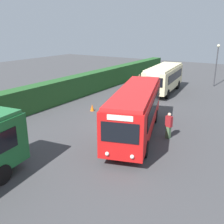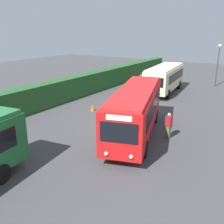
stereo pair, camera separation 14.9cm
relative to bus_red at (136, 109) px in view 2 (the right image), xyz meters
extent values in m
plane|color=#424244|center=(0.94, 1.72, -1.90)|extent=(84.41, 84.41, 0.00)
cylinder|color=black|center=(-8.72, 2.62, -1.40)|extent=(1.03, 0.42, 1.00)
cube|color=red|center=(0.01, 0.00, -0.07)|extent=(10.05, 5.31, 2.56)
cube|color=red|center=(0.01, 0.00, 1.31)|extent=(9.72, 5.04, 0.20)
cube|color=black|center=(0.67, -1.07, 0.24)|extent=(7.27, 2.39, 1.03)
cube|color=black|center=(-0.09, 1.26, 0.24)|extent=(7.27, 2.39, 1.03)
cube|color=black|center=(-4.66, -1.51, 0.24)|extent=(0.65, 1.89, 1.08)
cube|color=silver|center=(-4.66, -1.51, 1.03)|extent=(0.45, 1.27, 0.28)
cylinder|color=black|center=(-2.54, -1.99, -1.40)|extent=(1.04, 0.57, 1.00)
cylinder|color=black|center=(-3.22, 0.12, -1.40)|extent=(1.04, 0.57, 1.00)
cylinder|color=black|center=(3.23, -0.12, -1.40)|extent=(1.04, 0.57, 1.00)
cylinder|color=black|center=(2.55, 1.99, -1.40)|extent=(1.04, 0.57, 1.00)
sphere|color=silver|center=(-4.47, -2.15, -1.00)|extent=(0.22, 0.22, 0.22)
sphere|color=silver|center=(-4.88, -0.88, -1.00)|extent=(0.22, 0.22, 0.22)
cube|color=beige|center=(13.19, 3.21, -0.21)|extent=(8.74, 3.48, 2.27)
cube|color=#F8E8B2|center=(13.19, 3.21, 1.02)|extent=(8.46, 3.25, 0.20)
cube|color=black|center=(13.63, 1.97, 0.06)|extent=(6.60, 0.80, 0.91)
cube|color=black|center=(13.34, 4.51, 0.06)|extent=(6.60, 0.80, 0.91)
cube|color=black|center=(8.95, 2.72, 0.06)|extent=(0.28, 2.06, 0.95)
cube|color=silver|center=(8.95, 2.72, 0.74)|extent=(0.20, 1.38, 0.28)
cylinder|color=black|center=(10.70, 1.75, -1.40)|extent=(1.03, 0.39, 1.00)
cylinder|color=black|center=(10.43, 4.06, -1.40)|extent=(1.03, 0.39, 1.00)
cylinder|color=black|center=(15.94, 2.36, -1.40)|extent=(1.03, 0.39, 1.00)
cylinder|color=black|center=(15.67, 4.67, -1.40)|extent=(1.03, 0.39, 1.00)
sphere|color=silver|center=(9.01, 2.03, -1.00)|extent=(0.22, 0.22, 0.22)
sphere|color=silver|center=(8.85, 3.40, -1.00)|extent=(0.22, 0.22, 0.22)
cube|color=#4C6B47|center=(0.75, -2.14, -1.48)|extent=(0.31, 0.33, 0.84)
cube|color=maroon|center=(0.75, -2.14, -0.69)|extent=(0.37, 0.49, 0.74)
sphere|color=beige|center=(0.75, -2.14, -0.20)|extent=(0.23, 0.23, 0.23)
cube|color=silver|center=(13.27, 6.34, -1.48)|extent=(0.37, 0.38, 0.83)
cube|color=olive|center=(13.27, 6.34, -0.70)|extent=(0.49, 0.52, 0.73)
sphere|color=#8C6647|center=(13.27, 6.34, -0.23)|extent=(0.23, 0.23, 0.23)
cube|color=#245526|center=(0.94, 10.42, -0.77)|extent=(54.20, 1.49, 2.26)
cone|color=orange|center=(2.93, 5.89, -1.60)|extent=(0.36, 0.36, 0.60)
cylinder|color=#38383D|center=(19.80, -1.10, 0.55)|extent=(0.14, 0.14, 4.90)
sphere|color=beige|center=(19.80, -1.10, 3.18)|extent=(0.36, 0.36, 0.36)
camera|label=1|loc=(-15.11, -7.67, 5.26)|focal=41.74mm
camera|label=2|loc=(-15.03, -7.79, 5.26)|focal=41.74mm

